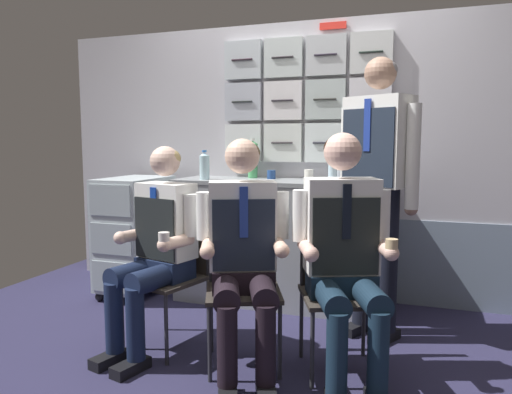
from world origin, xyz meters
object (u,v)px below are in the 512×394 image
object	(u,v)px
folding_chair_left	(176,261)
crew_member_by_counter	(345,246)
crew_member_left	(156,242)
crew_member_standing	(377,172)
folding_chair_right	(242,271)
service_trolley	(135,232)
sparkling_bottle_green	(205,166)
coffee_cup_spare	(374,178)
folding_chair_by_counter	(337,275)
crew_member_right	(244,246)

from	to	relation	value
folding_chair_left	crew_member_by_counter	xyz separation A→B (m)	(1.04, -0.13, 0.20)
crew_member_left	crew_member_by_counter	size ratio (longest dim) A/B	0.94
crew_member_left	crew_member_standing	distance (m)	1.39
crew_member_left	folding_chair_right	distance (m)	0.53
service_trolley	crew_member_standing	size ratio (longest dim) A/B	0.54
sparkling_bottle_green	service_trolley	bearing A→B (deg)	-175.36
sparkling_bottle_green	crew_member_standing	bearing A→B (deg)	-13.44
folding_chair_left	crew_member_left	bearing A→B (deg)	-104.81
folding_chair_right	folding_chair_left	bearing A→B (deg)	169.93
crew_member_left	crew_member_standing	bearing A→B (deg)	28.30
folding_chair_left	coffee_cup_spare	world-z (taller)	coffee_cup_spare
service_trolley	sparkling_bottle_green	size ratio (longest dim) A/B	4.22
crew_member_by_counter	sparkling_bottle_green	bearing A→B (deg)	142.85
folding_chair_left	crew_member_by_counter	world-z (taller)	crew_member_by_counter
coffee_cup_spare	service_trolley	bearing A→B (deg)	-176.99
folding_chair_by_counter	sparkling_bottle_green	distance (m)	1.49
service_trolley	folding_chair_by_counter	xyz separation A→B (m)	(1.75, -0.72, -0.00)
crew_member_right	folding_chair_right	bearing A→B (deg)	113.15
folding_chair_left	sparkling_bottle_green	bearing A→B (deg)	102.53
folding_chair_by_counter	folding_chair_left	bearing A→B (deg)	-179.03
folding_chair_left	coffee_cup_spare	size ratio (longest dim) A/B	12.22
service_trolley	sparkling_bottle_green	xyz separation A→B (m)	(0.60, 0.05, 0.54)
crew_member_right	crew_member_by_counter	xyz separation A→B (m)	(0.51, 0.10, 0.02)
crew_member_by_counter	sparkling_bottle_green	size ratio (longest dim) A/B	5.71
crew_member_right	crew_member_by_counter	size ratio (longest dim) A/B	0.98
service_trolley	folding_chair_by_counter	bearing A→B (deg)	-22.48
folding_chair_right	crew_member_standing	xyz separation A→B (m)	(0.67, 0.56, 0.54)
folding_chair_right	crew_member_by_counter	bearing A→B (deg)	-4.63
crew_member_left	crew_member_by_counter	world-z (taller)	crew_member_by_counter
service_trolley	folding_chair_right	distance (m)	1.49
crew_member_left	folding_chair_right	xyz separation A→B (m)	(0.50, 0.08, -0.15)
folding_chair_right	crew_member_standing	bearing A→B (deg)	39.66
folding_chair_right	crew_member_right	world-z (taller)	crew_member_right
folding_chair_by_counter	sparkling_bottle_green	bearing A→B (deg)	146.13
crew_member_left	coffee_cup_spare	distance (m)	1.54
sparkling_bottle_green	folding_chair_right	bearing A→B (deg)	-53.83
folding_chair_right	crew_member_standing	world-z (taller)	crew_member_standing
folding_chair_by_counter	crew_member_by_counter	world-z (taller)	crew_member_by_counter
folding_chair_by_counter	sparkling_bottle_green	size ratio (longest dim) A/B	3.69
crew_member_right	crew_member_by_counter	distance (m)	0.52
folding_chair_by_counter	crew_member_standing	distance (m)	0.73
crew_member_standing	coffee_cup_spare	xyz separation A→B (m)	(-0.05, 0.36, -0.07)
sparkling_bottle_green	crew_member_left	bearing A→B (deg)	-81.95
service_trolley	crew_member_by_counter	distance (m)	2.02
crew_member_standing	crew_member_right	bearing A→B (deg)	-130.92
crew_member_standing	sparkling_bottle_green	size ratio (longest dim) A/B	7.76
coffee_cup_spare	folding_chair_left	bearing A→B (deg)	-142.23
service_trolley	crew_member_by_counter	world-z (taller)	crew_member_by_counter
crew_member_right	coffee_cup_spare	size ratio (longest dim) A/B	18.45
folding_chair_right	coffee_cup_spare	bearing A→B (deg)	56.02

